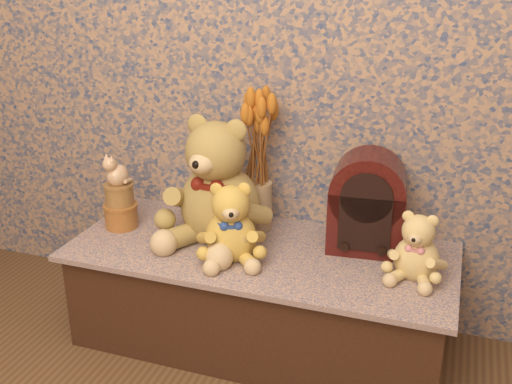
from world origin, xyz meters
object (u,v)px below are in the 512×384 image
cathedral_radio (367,201)px  biscuit_tin_lower (121,216)px  teddy_medium (231,218)px  teddy_small (418,242)px  ceramic_vase (257,205)px  cat_figurine (117,168)px  teddy_large (220,174)px

cathedral_radio → biscuit_tin_lower: bearing=-177.5°
teddy_medium → teddy_small: teddy_medium is taller
ceramic_vase → biscuit_tin_lower: size_ratio=1.49×
cathedral_radio → cat_figurine: bearing=-177.5°
teddy_small → cathedral_radio: size_ratio=0.68×
teddy_large → biscuit_tin_lower: size_ratio=3.96×
teddy_small → biscuit_tin_lower: 1.12m
cathedral_radio → biscuit_tin_lower: (-0.92, -0.13, -0.13)m
cathedral_radio → cat_figurine: cathedral_radio is taller
ceramic_vase → teddy_medium: bearing=-91.6°
teddy_large → biscuit_tin_lower: (-0.40, -0.04, -0.20)m
teddy_medium → ceramic_vase: size_ratio=1.59×
teddy_large → ceramic_vase: size_ratio=2.66×
biscuit_tin_lower → cat_figurine: size_ratio=0.99×
teddy_large → teddy_small: size_ratio=2.04×
ceramic_vase → biscuit_tin_lower: bearing=-162.1°
biscuit_tin_lower → ceramic_vase: bearing=17.9°
teddy_large → ceramic_vase: 0.22m
teddy_large → ceramic_vase: bearing=59.0°
biscuit_tin_lower → cat_figurine: 0.19m
teddy_large → ceramic_vase: (0.10, 0.12, -0.16)m
biscuit_tin_lower → cat_figurine: (0.00, 0.00, 0.19)m
cathedral_radio → biscuit_tin_lower: size_ratio=2.85×
cat_figurine → biscuit_tin_lower: bearing=0.0°
teddy_large → cat_figurine: teddy_large is taller
teddy_large → biscuit_tin_lower: teddy_large is taller
cathedral_radio → biscuit_tin_lower: cathedral_radio is taller
cat_figurine → teddy_large: bearing=28.0°
teddy_large → cat_figurine: 0.40m
cat_figurine → ceramic_vase: bearing=40.4°
biscuit_tin_lower → teddy_medium: bearing=-10.7°
teddy_medium → cathedral_radio: size_ratio=0.83×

